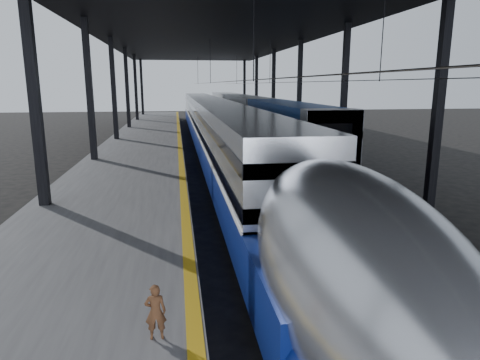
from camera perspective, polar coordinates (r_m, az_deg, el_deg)
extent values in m
plane|color=black|center=(12.37, -3.52, -12.92)|extent=(160.00, 160.00, 0.00)
cube|color=#4C4C4F|center=(31.61, -13.08, 3.47)|extent=(6.00, 80.00, 1.00)
cube|color=gold|center=(31.43, -8.02, 4.55)|extent=(0.30, 80.00, 0.01)
cube|color=slate|center=(31.65, -4.38, 3.00)|extent=(0.08, 80.00, 0.16)
cube|color=slate|center=(31.78, -1.78, 3.07)|extent=(0.08, 80.00, 0.16)
cube|color=slate|center=(32.38, 4.50, 3.21)|extent=(0.08, 80.00, 0.16)
cube|color=slate|center=(32.73, 6.96, 3.26)|extent=(0.08, 80.00, 0.16)
cube|color=black|center=(16.88, -25.60, 8.58)|extent=(0.35, 0.35, 9.00)
cube|color=black|center=(19.27, 24.93, 8.98)|extent=(0.35, 0.35, 9.00)
cube|color=black|center=(26.60, -19.36, 10.11)|extent=(0.35, 0.35, 9.00)
cube|color=black|center=(28.18, 13.68, 10.55)|extent=(0.35, 0.35, 9.00)
cube|color=black|center=(36.47, -16.45, 10.78)|extent=(0.35, 0.35, 9.00)
cube|color=black|center=(37.64, 7.92, 11.20)|extent=(0.35, 0.35, 9.00)
cube|color=black|center=(46.40, -14.78, 11.15)|extent=(0.35, 0.35, 9.00)
cube|color=black|center=(47.32, 4.47, 11.53)|extent=(0.35, 0.35, 9.00)
cube|color=black|center=(56.35, -13.70, 11.38)|extent=(0.35, 0.35, 9.00)
cube|color=black|center=(57.11, 2.20, 11.73)|extent=(0.35, 0.35, 9.00)
cube|color=black|center=(66.32, -12.94, 11.54)|extent=(0.35, 0.35, 9.00)
cube|color=black|center=(66.97, 0.59, 11.86)|extent=(0.35, 0.35, 9.00)
cube|color=black|center=(31.51, -3.47, 19.71)|extent=(18.00, 75.00, 0.45)
cylinder|color=slate|center=(31.27, -3.19, 12.88)|extent=(0.03, 74.00, 0.03)
cylinder|color=slate|center=(32.12, 5.95, 12.82)|extent=(0.03, 74.00, 0.03)
cube|color=#B7BABF|center=(38.45, -4.12, 7.89)|extent=(2.78, 57.00, 3.83)
cube|color=navy|center=(37.08, -3.92, 5.86)|extent=(2.86, 62.00, 1.49)
cube|color=silver|center=(38.49, -4.11, 7.25)|extent=(2.87, 57.00, 0.10)
cube|color=black|center=(38.38, -4.15, 9.52)|extent=(2.82, 57.00, 0.40)
cube|color=black|center=(38.45, -4.12, 7.89)|extent=(2.82, 57.00, 0.40)
ellipsoid|color=#B7BABF|center=(8.01, 13.92, -11.82)|extent=(2.78, 8.40, 3.83)
ellipsoid|color=navy|center=(8.52, 13.51, -18.60)|extent=(2.86, 8.40, 1.63)
ellipsoid|color=black|center=(5.62, 24.69, -14.97)|extent=(1.44, 2.20, 0.86)
cube|color=black|center=(29.31, -2.63, 2.49)|extent=(2.11, 2.60, 0.40)
cube|color=navy|center=(30.80, 6.52, 6.48)|extent=(2.94, 18.00, 3.98)
cube|color=gray|center=(22.84, 11.92, 4.19)|extent=(2.99, 1.20, 4.04)
cube|color=black|center=(22.16, 12.58, 6.23)|extent=(1.78, 0.06, 0.89)
cube|color=#AF0D11|center=(22.34, 12.42, 2.75)|extent=(1.26, 0.06, 0.58)
cube|color=gray|center=(49.33, 0.80, 8.82)|extent=(2.94, 18.00, 3.98)
cube|color=gray|center=(68.13, -1.80, 9.84)|extent=(2.94, 18.00, 3.98)
cube|color=black|center=(25.40, 9.87, 0.71)|extent=(2.31, 2.40, 0.36)
cube|color=black|center=(46.55, 1.39, 6.22)|extent=(2.31, 2.40, 0.36)
imported|color=#52301B|center=(7.82, -11.20, -16.85)|extent=(0.37, 0.25, 1.01)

